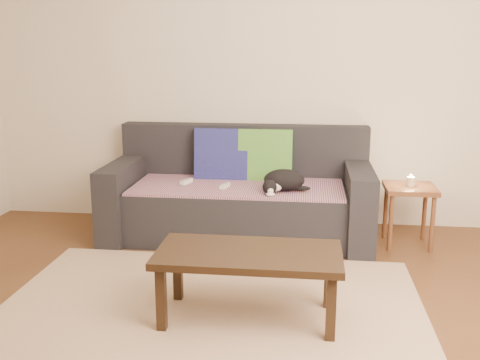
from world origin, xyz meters
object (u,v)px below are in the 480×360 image
object	(u,v)px
side_table	(410,196)
wii_remote_b	(225,186)
sofa	(239,198)
cat	(283,181)
coffee_table	(249,260)
wii_remote_a	(186,182)

from	to	relation	value
side_table	wii_remote_b	bearing A→B (deg)	-176.21
sofa	cat	size ratio (longest dim) A/B	5.38
wii_remote_b	side_table	world-z (taller)	side_table
cat	wii_remote_b	distance (m)	0.46
sofa	coffee_table	world-z (taller)	sofa
cat	wii_remote_b	xyz separation A→B (m)	(-0.45, 0.04, -0.06)
wii_remote_a	side_table	distance (m)	1.75
sofa	wii_remote_b	xyz separation A→B (m)	(-0.09, -0.19, 0.15)
cat	side_table	size ratio (longest dim) A/B	0.82
cat	side_table	distance (m)	0.99
wii_remote_a	wii_remote_b	world-z (taller)	same
sofa	side_table	bearing A→B (deg)	-4.03
sofa	wii_remote_b	distance (m)	0.26
cat	wii_remote_a	world-z (taller)	cat
side_table	coffee_table	distance (m)	1.77
wii_remote_a	side_table	xyz separation A→B (m)	(1.75, -0.02, -0.06)
wii_remote_a	wii_remote_b	size ratio (longest dim) A/B	1.00
wii_remote_b	coffee_table	world-z (taller)	wii_remote_b
cat	sofa	bearing A→B (deg)	129.72
sofa	cat	bearing A→B (deg)	-31.88
wii_remote_b	coffee_table	xyz separation A→B (m)	(0.33, -1.29, -0.10)
cat	coffee_table	bearing A→B (deg)	-114.25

